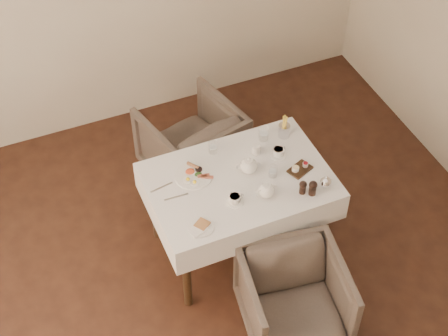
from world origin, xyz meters
TOP-DOWN VIEW (x-y plane):
  - table at (0.27, 0.67)m, footprint 1.28×0.88m
  - armchair_near at (0.33, -0.12)m, footprint 0.77×0.79m
  - armchair_far at (0.24, 1.57)m, footprint 0.87×0.88m
  - breakfast_plate at (-0.02, 0.82)m, footprint 0.27×0.27m
  - side_plate at (-0.14, 0.37)m, footprint 0.18×0.17m
  - teapot_centre at (0.36, 0.71)m, footprint 0.20×0.17m
  - teapot_front at (0.37, 0.45)m, footprint 0.16×0.13m
  - creamer at (0.49, 0.86)m, footprint 0.08×0.08m
  - teacup_near at (0.15, 0.49)m, footprint 0.12×0.12m
  - teacup_far at (0.62, 0.78)m, footprint 0.12×0.12m
  - glass_left at (0.20, 0.99)m, footprint 0.07×0.07m
  - glass_mid at (0.50, 0.61)m, footprint 0.08×0.08m
  - glass_right at (0.60, 0.97)m, footprint 0.09×0.09m
  - condiment_board at (0.70, 0.58)m, footprint 0.20×0.17m
  - pepper_mill_left at (0.61, 0.38)m, footprint 0.07×0.07m
  - pepper_mill_right at (0.67, 0.35)m, footprint 0.07×0.07m
  - silver_pot at (0.78, 0.37)m, footprint 0.13×0.12m
  - fries_cup at (0.75, 0.95)m, footprint 0.09×0.09m
  - cutlery_fork at (-0.26, 0.81)m, footprint 0.17×0.04m
  - cutlery_knife at (-0.20, 0.68)m, footprint 0.17×0.02m

SIDE VIEW (x-z plane):
  - armchair_near at x=0.33m, z-range 0.00..0.63m
  - armchair_far at x=0.24m, z-range 0.00..0.66m
  - table at x=0.27m, z-range 0.26..1.02m
  - cutlery_fork at x=-0.26m, z-range 0.76..0.76m
  - cutlery_knife at x=-0.20m, z-range 0.76..0.76m
  - side_plate at x=-0.14m, z-range 0.75..0.77m
  - breakfast_plate at x=-0.02m, z-range 0.75..0.78m
  - condiment_board at x=0.70m, z-range 0.75..0.79m
  - teacup_near at x=0.15m, z-range 0.75..0.81m
  - teacup_far at x=0.62m, z-range 0.75..0.81m
  - creamer at x=0.49m, z-range 0.76..0.83m
  - glass_mid at x=0.50m, z-range 0.76..0.84m
  - glass_left at x=0.20m, z-range 0.76..0.84m
  - glass_right at x=0.60m, z-range 0.76..0.86m
  - silver_pot at x=0.78m, z-range 0.76..0.86m
  - pepper_mill_left at x=0.61m, z-range 0.75..0.86m
  - pepper_mill_right at x=0.67m, z-range 0.76..0.88m
  - teapot_front at x=0.37m, z-range 0.76..0.88m
  - teapot_centre at x=0.36m, z-range 0.75..0.89m
  - fries_cup at x=0.75m, z-range 0.74..0.93m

